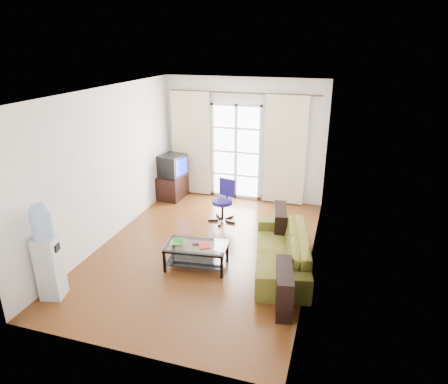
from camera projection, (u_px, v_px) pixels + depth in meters
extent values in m
plane|color=brown|center=(205.00, 249.00, 6.98)|extent=(5.20, 5.20, 0.00)
plane|color=white|center=(202.00, 91.00, 6.01)|extent=(5.20, 5.20, 0.00)
cube|color=white|center=(243.00, 140.00, 8.82)|extent=(3.60, 0.02, 2.70)
cube|color=white|center=(120.00, 252.00, 4.18)|extent=(3.60, 0.02, 2.70)
cube|color=white|center=(107.00, 166.00, 6.99)|extent=(0.02, 5.20, 2.70)
cube|color=white|center=(316.00, 187.00, 6.01)|extent=(0.02, 5.20, 2.70)
cube|color=white|center=(236.00, 152.00, 8.92)|extent=(1.01, 0.02, 2.04)
cube|color=white|center=(236.00, 152.00, 8.90)|extent=(1.16, 0.06, 2.15)
cylinder|color=#4C3F2D|center=(243.00, 93.00, 8.36)|extent=(3.30, 0.04, 0.04)
cube|color=beige|center=(191.00, 144.00, 9.09)|extent=(0.90, 0.07, 2.35)
cube|color=beige|center=(285.00, 151.00, 8.51)|extent=(0.90, 0.07, 2.35)
cube|color=#949497|center=(276.00, 188.00, 8.88)|extent=(0.64, 0.12, 0.64)
imported|color=olive|center=(282.00, 250.00, 6.34)|extent=(2.32, 1.55, 0.59)
cube|color=silver|center=(196.00, 245.00, 6.30)|extent=(1.03, 0.66, 0.01)
cube|color=black|center=(197.00, 260.00, 6.40)|extent=(0.96, 0.60, 0.01)
cube|color=black|center=(164.00, 261.00, 6.22)|extent=(0.04, 0.04, 0.39)
cube|color=black|center=(222.00, 267.00, 6.07)|extent=(0.04, 0.04, 0.39)
cube|color=black|center=(174.00, 246.00, 6.67)|extent=(0.04, 0.04, 0.39)
cube|color=black|center=(227.00, 251.00, 6.52)|extent=(0.04, 0.04, 0.39)
imported|color=#338D50|center=(178.00, 243.00, 6.30)|extent=(0.31, 0.31, 0.06)
imported|color=#B62716|center=(199.00, 246.00, 6.25)|extent=(0.35, 0.36, 0.02)
cube|color=black|center=(198.00, 244.00, 6.31)|extent=(0.18, 0.12, 0.02)
cube|color=black|center=(173.00, 186.00, 9.17)|extent=(0.52, 0.75, 0.54)
cube|color=black|center=(172.00, 165.00, 8.97)|extent=(0.58, 0.61, 0.48)
cube|color=#0C19E5|center=(181.00, 167.00, 8.86)|extent=(0.10, 0.41, 0.36)
cube|color=black|center=(165.00, 164.00, 9.06)|extent=(0.22, 0.38, 0.31)
cylinder|color=black|center=(222.00, 211.00, 7.97)|extent=(0.05, 0.05, 0.43)
cylinder|color=navy|center=(222.00, 202.00, 7.90)|extent=(0.41, 0.41, 0.07)
cube|color=navy|center=(227.00, 187.00, 7.96)|extent=(0.34, 0.12, 0.35)
cube|color=#BBBDC1|center=(50.00, 267.00, 5.54)|extent=(0.35, 0.35, 0.93)
cylinder|color=#8EAADC|center=(42.00, 225.00, 5.31)|extent=(0.28, 0.28, 0.37)
sphere|color=#8EAADC|center=(40.00, 212.00, 5.24)|extent=(0.28, 0.28, 0.28)
cube|color=black|center=(57.00, 248.00, 5.42)|extent=(0.06, 0.12, 0.10)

